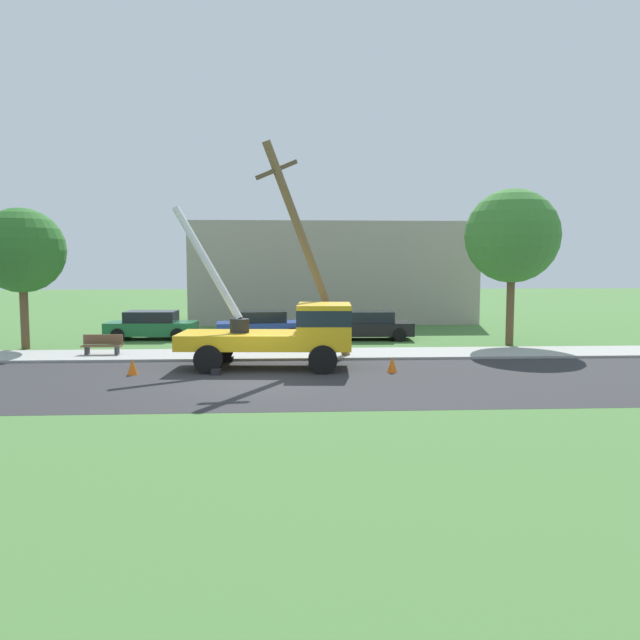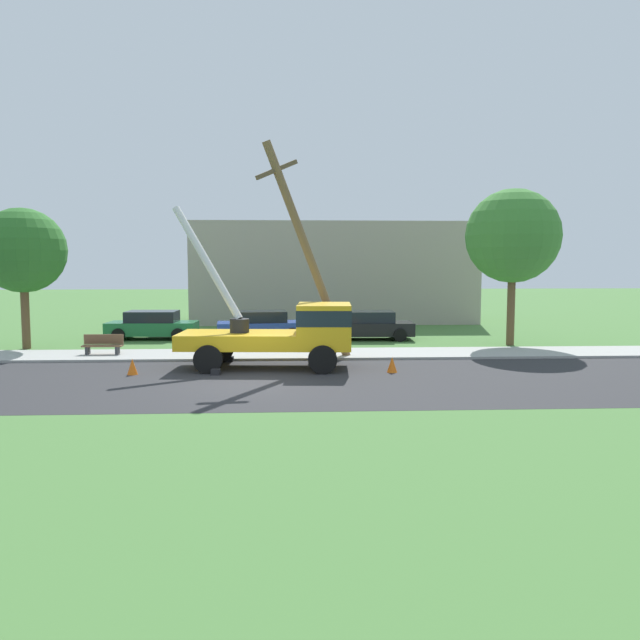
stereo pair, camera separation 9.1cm
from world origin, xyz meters
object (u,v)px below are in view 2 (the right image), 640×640
at_px(park_bench, 103,345).
at_px(traffic_cone_ahead, 392,365).
at_px(traffic_cone_behind, 132,367).
at_px(roadside_tree_near, 23,251).
at_px(utility_truck, 288,330).
at_px(parked_sedan_blue, 262,325).
at_px(parked_sedan_black, 369,325).
at_px(parked_sedan_green, 152,325).
at_px(leaning_utility_pole, 307,251).
at_px(roadside_tree_far, 513,236).

bearing_deg(park_bench, traffic_cone_ahead, -20.96).
relative_size(traffic_cone_behind, roadside_tree_near, 0.09).
distance_m(utility_truck, roadside_tree_near, 13.34).
height_order(traffic_cone_behind, parked_sedan_blue, parked_sedan_blue).
xyz_separation_m(parked_sedan_blue, parked_sedan_black, (5.37, -0.41, 0.00)).
distance_m(utility_truck, parked_sedan_black, 9.21).
height_order(parked_sedan_green, roadside_tree_near, roadside_tree_near).
distance_m(park_bench, roadside_tree_near, 6.18).
distance_m(utility_truck, traffic_cone_behind, 5.59).
bearing_deg(park_bench, roadside_tree_near, 148.62).
distance_m(parked_sedan_black, park_bench, 12.69).
bearing_deg(parked_sedan_black, parked_sedan_green, 176.30).
relative_size(utility_truck, parked_sedan_blue, 1.48).
height_order(traffic_cone_ahead, parked_sedan_black, parked_sedan_black).
relative_size(traffic_cone_ahead, parked_sedan_blue, 0.12).
relative_size(utility_truck, leaning_utility_pole, 0.81).
relative_size(traffic_cone_behind, parked_sedan_blue, 0.12).
distance_m(traffic_cone_ahead, parked_sedan_blue, 11.01).
xyz_separation_m(parked_sedan_black, roadside_tree_far, (6.34, -2.43, 4.34)).
relative_size(utility_truck, traffic_cone_ahead, 12.04).
relative_size(traffic_cone_ahead, roadside_tree_near, 0.09).
xyz_separation_m(traffic_cone_ahead, roadside_tree_near, (-15.33, 6.80, 4.08)).
relative_size(traffic_cone_ahead, traffic_cone_behind, 1.00).
bearing_deg(utility_truck, traffic_cone_ahead, -17.46).
bearing_deg(traffic_cone_behind, parked_sedan_black, 45.03).
bearing_deg(parked_sedan_green, roadside_tree_far, -10.32).
height_order(utility_truck, roadside_tree_far, roadside_tree_far).
relative_size(utility_truck, park_bench, 4.22).
bearing_deg(roadside_tree_near, leaning_utility_pole, -18.55).
distance_m(traffic_cone_behind, roadside_tree_far, 17.82).
height_order(leaning_utility_pole, traffic_cone_behind, leaning_utility_pole).
bearing_deg(roadside_tree_near, parked_sedan_black, 9.39).
height_order(utility_truck, parked_sedan_black, utility_truck).
xyz_separation_m(traffic_cone_behind, parked_sedan_blue, (4.00, 9.79, 0.43)).
xyz_separation_m(parked_sedan_green, roadside_tree_near, (-4.86, -3.30, 3.64)).
bearing_deg(traffic_cone_behind, traffic_cone_ahead, -0.14).
bearing_deg(park_bench, utility_truck, -22.57).
bearing_deg(traffic_cone_ahead, leaning_utility_pole, 137.65).
bearing_deg(parked_sedan_green, park_bench, -97.40).
relative_size(traffic_cone_ahead, parked_sedan_green, 0.13).
bearing_deg(roadside_tree_far, utility_truck, -150.60).
bearing_deg(park_bench, parked_sedan_black, 23.70).
xyz_separation_m(traffic_cone_behind, parked_sedan_green, (-1.50, 10.08, 0.43)).
xyz_separation_m(parked_sedan_green, roadside_tree_far, (17.20, -3.13, 4.34)).
bearing_deg(parked_sedan_blue, utility_truck, -81.09).
height_order(traffic_cone_ahead, park_bench, park_bench).
height_order(leaning_utility_pole, roadside_tree_far, leaning_utility_pole).
height_order(parked_sedan_blue, park_bench, parked_sedan_blue).
distance_m(traffic_cone_ahead, traffic_cone_behind, 8.98).
bearing_deg(traffic_cone_ahead, parked_sedan_green, 136.03).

